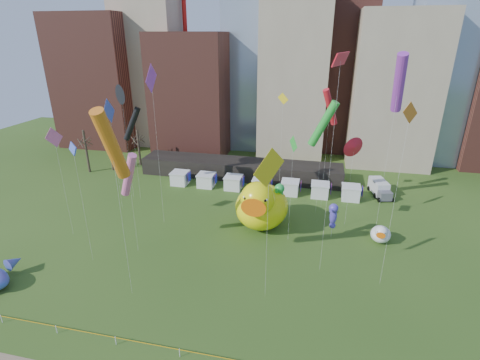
% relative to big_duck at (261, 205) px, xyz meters
% --- Properties ---
extents(ground, '(160.00, 160.00, 0.00)m').
position_rel_big_duck_xyz_m(ground, '(-3.02, -23.38, -3.58)').
color(ground, '#2E4E18').
rests_on(ground, ground).
extents(skyline, '(101.00, 23.00, 68.00)m').
position_rel_big_duck_xyz_m(skyline, '(-0.77, 37.68, 17.86)').
color(skyline, brown).
rests_on(skyline, ground).
extents(pavilion, '(38.00, 6.00, 3.20)m').
position_rel_big_duck_xyz_m(pavilion, '(-7.02, 18.62, -1.98)').
color(pavilion, black).
rests_on(pavilion, ground).
extents(vendor_tents, '(33.24, 2.80, 2.40)m').
position_rel_big_duck_xyz_m(vendor_tents, '(-2.00, 12.62, -2.47)').
color(vendor_tents, white).
rests_on(vendor_tents, ground).
extents(bare_trees, '(8.44, 6.44, 8.50)m').
position_rel_big_duck_xyz_m(bare_trees, '(-33.18, 17.16, 0.43)').
color(bare_trees, '#382B21').
rests_on(bare_trees, ground).
extents(caution_tape, '(50.00, 0.06, 0.90)m').
position_rel_big_duck_xyz_m(caution_tape, '(-3.02, -23.38, -2.90)').
color(caution_tape, white).
rests_on(caution_tape, ground).
extents(big_duck, '(7.78, 10.26, 7.79)m').
position_rel_big_duck_xyz_m(big_duck, '(0.00, 0.00, 0.00)').
color(big_duck, '#FDF60C').
rests_on(big_duck, ground).
extents(small_duck, '(3.06, 3.74, 2.71)m').
position_rel_big_duck_xyz_m(small_duck, '(16.04, -0.34, -2.33)').
color(small_duck, white).
rests_on(small_duck, ground).
extents(seahorse_green, '(1.72, 1.95, 6.54)m').
position_rel_big_duck_xyz_m(seahorse_green, '(2.43, 1.08, 1.27)').
color(seahorse_green, silver).
rests_on(seahorse_green, ground).
extents(seahorse_purple, '(1.60, 1.78, 5.06)m').
position_rel_big_duck_xyz_m(seahorse_purple, '(9.78, -0.59, -0.02)').
color(seahorse_purple, silver).
rests_on(seahorse_purple, ground).
extents(box_truck, '(3.45, 6.16, 2.48)m').
position_rel_big_duck_xyz_m(box_truck, '(17.90, 15.51, -2.30)').
color(box_truck, silver).
rests_on(box_truck, ground).
extents(kite_0, '(1.74, 4.01, 24.03)m').
position_rel_big_duck_xyz_m(kite_0, '(8.43, -8.21, 19.73)').
color(kite_0, silver).
rests_on(kite_0, ground).
extents(kite_1, '(3.48, 2.46, 13.24)m').
position_rel_big_duck_xyz_m(kite_1, '(-14.18, -9.25, 6.76)').
color(kite_1, silver).
rests_on(kite_1, ground).
extents(kite_2, '(2.45, 2.30, 18.54)m').
position_rel_big_duck_xyz_m(kite_2, '(-22.72, 5.68, 13.46)').
color(kite_2, silver).
rests_on(kite_2, ground).
extents(kite_3, '(4.19, 2.08, 17.26)m').
position_rel_big_duck_xyz_m(kite_3, '(7.52, 6.72, 10.25)').
color(kite_3, silver).
rests_on(kite_3, ground).
extents(kite_4, '(1.56, 0.52, 18.10)m').
position_rel_big_duck_xyz_m(kite_4, '(1.81, 5.87, 12.82)').
color(kite_4, silver).
rests_on(kite_4, ground).
extents(kite_5, '(0.49, 3.60, 17.16)m').
position_rel_big_duck_xyz_m(kite_5, '(-22.58, 1.68, 11.62)').
color(kite_5, silver).
rests_on(kite_5, ground).
extents(kite_6, '(1.45, 4.36, 20.00)m').
position_rel_big_duck_xyz_m(kite_6, '(-11.01, -16.79, 12.76)').
color(kite_6, silver).
rests_on(kite_6, ground).
extents(kite_7, '(0.17, 3.59, 22.20)m').
position_rel_big_duck_xyz_m(kite_7, '(-14.07, -1.45, 16.55)').
color(kite_7, silver).
rests_on(kite_7, ground).
extents(kite_8, '(2.88, 2.92, 18.64)m').
position_rel_big_duck_xyz_m(kite_8, '(8.29, 8.30, 12.35)').
color(kite_8, silver).
rests_on(kite_8, ground).
extents(kite_9, '(0.40, 2.65, 15.04)m').
position_rel_big_duck_xyz_m(kite_9, '(-24.91, -7.37, 9.90)').
color(kite_9, silver).
rests_on(kite_9, ground).
extents(kite_10, '(3.11, 2.35, 15.26)m').
position_rel_big_duck_xyz_m(kite_10, '(-21.40, 5.56, 9.06)').
color(kite_10, silver).
rests_on(kite_10, ground).
extents(kite_11, '(1.09, 1.72, 14.32)m').
position_rel_big_duck_xyz_m(kite_11, '(4.14, -2.43, 9.37)').
color(kite_11, silver).
rests_on(kite_11, ground).
extents(kite_12, '(2.43, 2.87, 16.20)m').
position_rel_big_duck_xyz_m(kite_12, '(2.87, -14.05, 10.63)').
color(kite_12, silver).
rests_on(kite_12, ground).
extents(kite_13, '(2.33, 2.26, 14.59)m').
position_rel_big_duck_xyz_m(kite_13, '(-18.69, -12.21, 10.49)').
color(kite_13, silver).
rests_on(kite_13, ground).
extents(kite_14, '(1.57, 1.38, 19.99)m').
position_rel_big_duck_xyz_m(kite_14, '(14.94, -9.42, 14.70)').
color(kite_14, silver).
rests_on(kite_14, ground).
extents(kite_15, '(2.10, 4.28, 23.88)m').
position_rel_big_duck_xyz_m(kite_15, '(15.44, 0.36, 16.79)').
color(kite_15, silver).
rests_on(kite_15, ground).
extents(kite_16, '(1.98, 2.12, 12.89)m').
position_rel_big_duck_xyz_m(kite_16, '(11.77, 3.67, 8.01)').
color(kite_16, silver).
rests_on(kite_16, ground).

